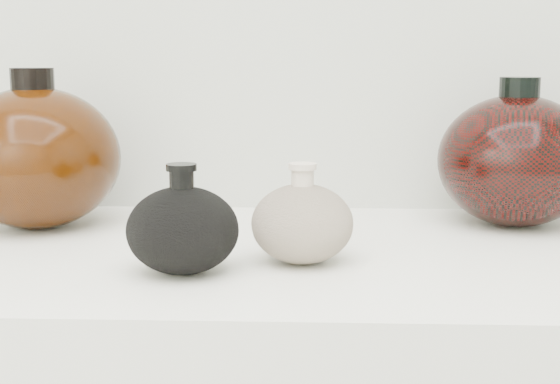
{
  "coord_description": "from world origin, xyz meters",
  "views": [
    {
      "loc": [
        0.06,
        0.08,
        1.12
      ],
      "look_at": [
        0.03,
        0.92,
        0.97
      ],
      "focal_mm": 50.0,
      "sensor_mm": 36.0,
      "label": 1
    }
  ],
  "objects_px": {
    "black_gourd_vase": "(183,229)",
    "right_round_pot": "(516,160)",
    "left_round_pot": "(36,157)",
    "cream_gourd_vase": "(302,223)"
  },
  "relations": [
    {
      "from": "black_gourd_vase",
      "to": "right_round_pot",
      "type": "relative_size",
      "value": 0.49
    },
    {
      "from": "left_round_pot",
      "to": "black_gourd_vase",
      "type": "bearing_deg",
      "value": -43.24
    },
    {
      "from": "black_gourd_vase",
      "to": "right_round_pot",
      "type": "distance_m",
      "value": 0.47
    },
    {
      "from": "cream_gourd_vase",
      "to": "right_round_pot",
      "type": "bearing_deg",
      "value": 35.97
    },
    {
      "from": "black_gourd_vase",
      "to": "right_round_pot",
      "type": "height_order",
      "value": "right_round_pot"
    },
    {
      "from": "black_gourd_vase",
      "to": "cream_gourd_vase",
      "type": "relative_size",
      "value": 1.05
    },
    {
      "from": "cream_gourd_vase",
      "to": "left_round_pot",
      "type": "relative_size",
      "value": 0.52
    },
    {
      "from": "cream_gourd_vase",
      "to": "left_round_pot",
      "type": "bearing_deg",
      "value": 154.57
    },
    {
      "from": "cream_gourd_vase",
      "to": "black_gourd_vase",
      "type": "bearing_deg",
      "value": -159.36
    },
    {
      "from": "left_round_pot",
      "to": "right_round_pot",
      "type": "bearing_deg",
      "value": 3.36
    }
  ]
}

